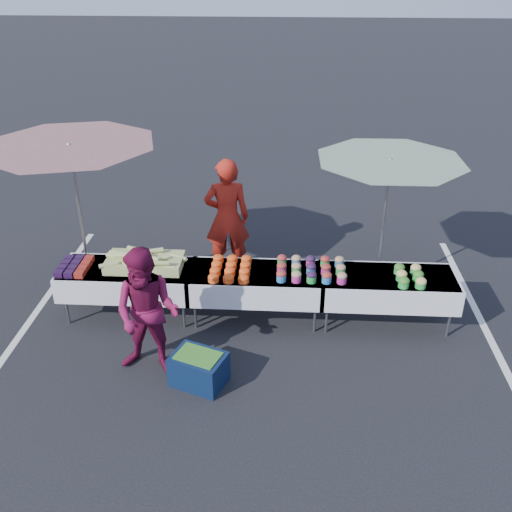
# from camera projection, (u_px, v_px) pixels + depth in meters

# --- Properties ---
(ground) EXTENTS (80.00, 80.00, 0.00)m
(ground) POSITION_uv_depth(u_px,v_px,m) (256.00, 317.00, 8.17)
(ground) COLOR black
(stripe_left) EXTENTS (0.10, 5.00, 0.00)m
(stripe_left) POSITION_uv_depth(u_px,v_px,m) (38.00, 310.00, 8.33)
(stripe_left) COLOR silver
(stripe_left) RESTS_ON ground
(stripe_right) EXTENTS (0.10, 5.00, 0.00)m
(stripe_right) POSITION_uv_depth(u_px,v_px,m) (483.00, 325.00, 8.00)
(stripe_right) COLOR silver
(stripe_right) RESTS_ON ground
(table_left) EXTENTS (1.86, 0.81, 0.75)m
(table_left) POSITION_uv_depth(u_px,v_px,m) (128.00, 279.00, 7.98)
(table_left) COLOR white
(table_left) RESTS_ON ground
(table_center) EXTENTS (1.86, 0.81, 0.75)m
(table_center) POSITION_uv_depth(u_px,v_px,m) (256.00, 282.00, 7.89)
(table_center) COLOR white
(table_center) RESTS_ON ground
(table_right) EXTENTS (1.86, 0.81, 0.75)m
(table_right) POSITION_uv_depth(u_px,v_px,m) (387.00, 286.00, 7.80)
(table_right) COLOR white
(table_right) RESTS_ON ground
(berry_punnets) EXTENTS (0.40, 0.54, 0.08)m
(berry_punnets) POSITION_uv_depth(u_px,v_px,m) (75.00, 266.00, 7.87)
(berry_punnets) COLOR black
(berry_punnets) RESTS_ON table_left
(corn_pile) EXTENTS (1.16, 0.57, 0.26)m
(corn_pile) POSITION_uv_depth(u_px,v_px,m) (144.00, 262.00, 7.88)
(corn_pile) COLOR tan
(corn_pile) RESTS_ON table_left
(plastic_bags) EXTENTS (0.30, 0.25, 0.05)m
(plastic_bags) POSITION_uv_depth(u_px,v_px,m) (143.00, 278.00, 7.61)
(plastic_bags) COLOR white
(plastic_bags) RESTS_ON table_left
(carrot_bowls) EXTENTS (0.55, 0.69, 0.11)m
(carrot_bowls) POSITION_uv_depth(u_px,v_px,m) (230.00, 268.00, 7.79)
(carrot_bowls) COLOR #FD551C
(carrot_bowls) RESTS_ON table_center
(potato_cups) EXTENTS (0.94, 0.58, 0.16)m
(potato_cups) POSITION_uv_depth(u_px,v_px,m) (311.00, 268.00, 7.73)
(potato_cups) COLOR #2874BD
(potato_cups) RESTS_ON table_right
(bean_baskets) EXTENTS (0.36, 0.50, 0.15)m
(bean_baskets) POSITION_uv_depth(u_px,v_px,m) (410.00, 276.00, 7.58)
(bean_baskets) COLOR green
(bean_baskets) RESTS_ON table_right
(vendor) EXTENTS (0.76, 0.56, 1.93)m
(vendor) POSITION_uv_depth(u_px,v_px,m) (227.00, 218.00, 8.86)
(vendor) COLOR #AE2013
(vendor) RESTS_ON ground
(customer) EXTENTS (0.89, 0.74, 1.67)m
(customer) POSITION_uv_depth(u_px,v_px,m) (147.00, 313.00, 6.78)
(customer) COLOR maroon
(customer) RESTS_ON ground
(umbrella_left) EXTENTS (2.67, 2.67, 2.41)m
(umbrella_left) POSITION_uv_depth(u_px,v_px,m) (71.00, 159.00, 7.61)
(umbrella_left) COLOR black
(umbrella_left) RESTS_ON ground
(umbrella_right) EXTENTS (2.72, 2.72, 2.14)m
(umbrella_right) POSITION_uv_depth(u_px,v_px,m) (389.00, 172.00, 7.85)
(umbrella_right) COLOR black
(umbrella_right) RESTS_ON ground
(storage_bin) EXTENTS (0.75, 0.65, 0.41)m
(storage_bin) POSITION_uv_depth(u_px,v_px,m) (199.00, 368.00, 6.85)
(storage_bin) COLOR #0B1C3A
(storage_bin) RESTS_ON ground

